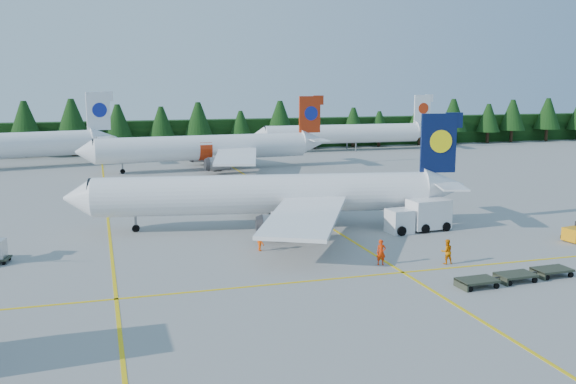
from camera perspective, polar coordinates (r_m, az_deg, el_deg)
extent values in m
plane|color=gray|center=(50.40, 0.94, -5.83)|extent=(320.00, 320.00, 0.00)
cube|color=yellow|center=(67.63, -15.74, -2.14)|extent=(0.25, 120.00, 0.01)
cube|color=yellow|center=(70.73, 0.67, -1.26)|extent=(0.25, 120.00, 0.01)
cube|color=yellow|center=(44.95, 3.27, -7.79)|extent=(80.00, 0.25, 0.01)
cube|color=black|center=(129.52, -10.13, 4.97)|extent=(220.00, 4.00, 6.00)
cylinder|color=white|center=(59.56, -2.23, -0.18)|extent=(30.97, 8.58, 3.62)
cone|color=white|center=(60.44, -18.16, -0.52)|extent=(3.09, 3.99, 3.62)
cube|color=#08123A|center=(62.68, 13.23, 4.24)|extent=(3.45, 0.87, 5.61)
cube|color=white|center=(67.48, -0.51, 0.54)|extent=(7.41, 14.24, 1.03)
cylinder|color=slate|center=(65.12, -1.84, -0.93)|extent=(3.35, 2.38, 1.90)
cube|color=white|center=(52.48, 1.49, -2.14)|extent=(11.07, 14.56, 1.03)
cylinder|color=slate|center=(54.89, -0.78, -2.96)|extent=(3.35, 2.38, 1.90)
cylinder|color=slate|center=(60.18, -13.39, -2.76)|extent=(0.22, 0.22, 1.54)
cylinder|color=white|center=(100.39, -7.50, 3.94)|extent=(32.79, 6.00, 3.84)
cone|color=white|center=(97.97, -17.62, 3.42)|extent=(2.93, 4.01, 3.84)
cube|color=#B72A0C|center=(105.42, 1.94, 6.91)|extent=(3.66, 0.58, 5.95)
cube|color=white|center=(109.00, -6.99, 4.10)|extent=(10.69, 15.49, 1.09)
cylinder|color=slate|center=(106.20, -7.66, 3.21)|extent=(3.39, 2.23, 2.01)
cube|color=white|center=(93.31, -4.64, 3.19)|extent=(9.10, 15.35, 1.09)
cylinder|color=slate|center=(95.46, -6.16, 2.50)|extent=(3.39, 2.23, 2.01)
cylinder|color=slate|center=(98.68, -14.50, 2.06)|extent=(0.23, 0.23, 1.63)
cube|color=white|center=(111.82, -16.52, 6.90)|extent=(3.83, 1.14, 6.26)
cylinder|color=white|center=(127.56, 4.89, 5.17)|extent=(31.59, 4.19, 3.71)
cone|color=white|center=(122.59, -2.62, 5.01)|extent=(2.65, 3.75, 3.71)
cube|color=white|center=(134.29, 11.85, 7.21)|extent=(3.53, 0.38, 5.75)
cylinder|color=slate|center=(124.09, -0.32, 3.87)|extent=(0.22, 0.22, 1.48)
cube|color=white|center=(59.04, 9.88, -2.57)|extent=(2.22, 2.22, 2.15)
cube|color=black|center=(58.94, 9.89, -2.08)|extent=(1.90, 2.09, 0.92)
cube|color=white|center=(60.58, 12.38, -1.89)|extent=(3.87, 2.56, 2.67)
cube|color=#2D3325|center=(45.02, 16.47, -7.52)|extent=(2.65, 1.71, 0.15)
cube|color=#2D3325|center=(47.07, 19.58, -6.93)|extent=(2.65, 1.71, 0.15)
cube|color=#2D3325|center=(49.25, 22.42, -6.37)|extent=(2.65, 1.71, 0.15)
imported|color=red|center=(48.63, 8.28, -5.33)|extent=(0.77, 0.57, 1.93)
imported|color=orange|center=(49.87, 13.92, -5.16)|extent=(0.97, 0.77, 1.90)
imported|color=#FF4B05|center=(52.14, -2.47, -4.39)|extent=(0.59, 0.75, 1.61)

